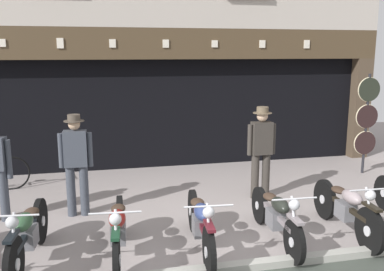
{
  "coord_description": "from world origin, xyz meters",
  "views": [
    {
      "loc": [
        -1.61,
        -4.7,
        2.77
      ],
      "look_at": [
        0.06,
        2.6,
        1.29
      ],
      "focal_mm": 39.77,
      "sensor_mm": 36.0,
      "label": 1
    }
  ],
  "objects": [
    {
      "name": "shop_facade",
      "position": [
        -0.0,
        7.01,
        1.72
      ],
      "size": [
        11.1,
        4.42,
        6.34
      ],
      "color": "black",
      "rests_on": "ground"
    },
    {
      "name": "motorcycle_left",
      "position": [
        -2.55,
        0.84,
        0.43
      ],
      "size": [
        0.62,
        1.97,
        0.93
      ],
      "rotation": [
        0.0,
        0.0,
        3.03
      ],
      "color": "black",
      "rests_on": "ground"
    },
    {
      "name": "motorcycle_center_left",
      "position": [
        -1.38,
        0.73,
        0.43
      ],
      "size": [
        0.62,
        2.02,
        0.92
      ],
      "rotation": [
        0.0,
        0.0,
        3.05
      ],
      "color": "black",
      "rests_on": "ground"
    },
    {
      "name": "motorcycle_center",
      "position": [
        -0.25,
        0.7,
        0.43
      ],
      "size": [
        0.62,
        2.08,
        0.92
      ],
      "rotation": [
        0.0,
        0.0,
        3.06
      ],
      "color": "black",
      "rests_on": "ground"
    },
    {
      "name": "motorcycle_center_right",
      "position": [
        0.91,
        0.76,
        0.41
      ],
      "size": [
        0.62,
        2.0,
        0.9
      ],
      "rotation": [
        0.0,
        0.0,
        3.09
      ],
      "color": "black",
      "rests_on": "ground"
    },
    {
      "name": "motorcycle_right",
      "position": [
        2.06,
        0.76,
        0.43
      ],
      "size": [
        0.62,
        1.98,
        0.93
      ],
      "rotation": [
        0.0,
        0.0,
        3.09
      ],
      "color": "black",
      "rests_on": "ground"
    },
    {
      "name": "shopkeeper_center",
      "position": [
        -1.97,
        2.5,
        0.98
      ],
      "size": [
        0.56,
        0.33,
        1.75
      ],
      "rotation": [
        0.0,
        0.0,
        3.09
      ],
      "color": "#3D424C",
      "rests_on": "ground"
    },
    {
      "name": "salesman_right",
      "position": [
        1.42,
        2.65,
        0.99
      ],
      "size": [
        0.56,
        0.36,
        1.77
      ],
      "rotation": [
        0.0,
        0.0,
        3.15
      ],
      "color": "#38332D",
      "rests_on": "ground"
    },
    {
      "name": "tyre_sign_pole",
      "position": [
        4.39,
        3.71,
        1.3
      ],
      "size": [
        0.56,
        0.06,
        2.29
      ],
      "color": "#232328",
      "rests_on": "ground"
    },
    {
      "name": "advert_board_near",
      "position": [
        -1.86,
        5.4,
        1.88
      ],
      "size": [
        0.82,
        0.03,
        1.01
      ],
      "color": "silver"
    },
    {
      "name": "advert_board_far",
      "position": [
        -3.11,
        5.4,
        1.79
      ],
      "size": [
        0.73,
        0.03,
        1.12
      ],
      "color": "beige"
    }
  ]
}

